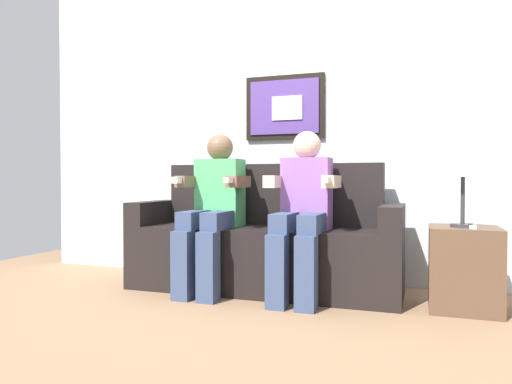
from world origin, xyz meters
TOP-DOWN VIEW (x-y plane):
  - ground_plane at (0.00, 0.00)m, footprint 5.59×5.59m
  - back_wall_assembly at (0.00, 0.76)m, footprint 4.30×0.10m
  - couch at (0.00, 0.33)m, footprint 1.90×0.58m
  - person_on_left at (-0.32, 0.16)m, footprint 0.46×0.56m
  - person_on_right at (0.32, 0.16)m, footprint 0.46×0.56m
  - side_table_right at (1.30, 0.22)m, footprint 0.40×0.40m
  - table_lamp at (1.29, 0.20)m, footprint 0.22×0.22m
  - spare_remote_on_table at (1.33, 0.15)m, footprint 0.04×0.13m

SIDE VIEW (x-z plane):
  - ground_plane at x=0.00m, z-range 0.00..0.00m
  - side_table_right at x=1.30m, z-range 0.00..0.50m
  - couch at x=0.00m, z-range -0.14..0.76m
  - spare_remote_on_table at x=1.33m, z-range 0.50..0.52m
  - person_on_right at x=0.32m, z-range 0.05..1.16m
  - person_on_left at x=-0.32m, z-range 0.05..1.16m
  - table_lamp at x=1.29m, z-range 0.63..1.09m
  - back_wall_assembly at x=0.00m, z-range 0.00..2.60m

